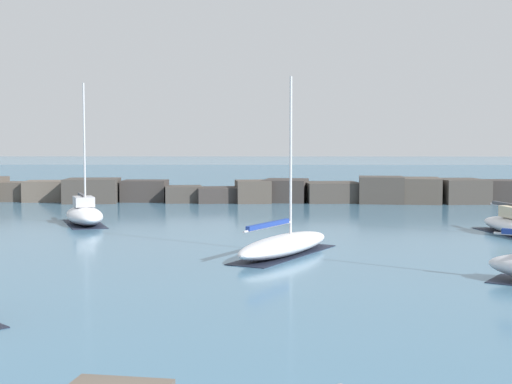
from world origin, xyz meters
TOP-DOWN VIEW (x-y plane):
  - open_sea_beyond at (0.00, 113.52)m, footprint 400.00×116.00m
  - breakwater_jetty at (2.25, 53.39)m, footprint 60.05×7.18m
  - sailboat_moored_2 at (-9.68, 35.20)m, footprint 4.41×6.71m
  - sailboat_moored_3 at (3.09, 22.68)m, footprint 5.52×8.12m

SIDE VIEW (x-z plane):
  - open_sea_beyond at x=0.00m, z-range 0.00..0.01m
  - sailboat_moored_3 at x=3.09m, z-range -3.69..4.68m
  - sailboat_moored_2 at x=-9.68m, z-range -3.87..5.20m
  - breakwater_jetty at x=2.25m, z-range -0.20..2.13m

